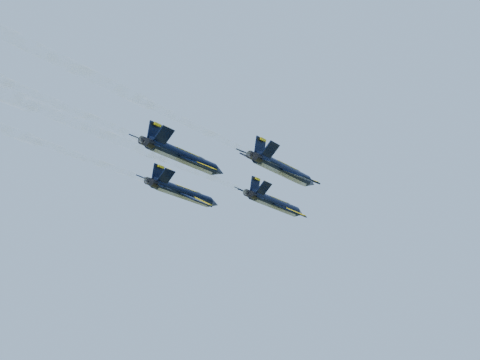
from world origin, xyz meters
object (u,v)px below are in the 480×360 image
Objects in this scene: jet_left at (184,193)px; jet_slot at (184,158)px; jet_right at (284,170)px; jet_lead at (276,204)px.

jet_left is 1.00× the size of jet_slot.
jet_slot is (-7.18, -11.72, 0.00)m from jet_right.
jet_right is 1.00× the size of jet_slot.
jet_slot is at bearing -126.76° from jet_right.
jet_lead is at bearing 125.10° from jet_right.
jet_right is (17.02, 1.51, 0.00)m from jet_left.
jet_left is at bearing 128.64° from jet_slot.
jet_slot is at bearing -51.36° from jet_left.
jet_lead and jet_right have the same top height.
jet_left is 1.00× the size of jet_right.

